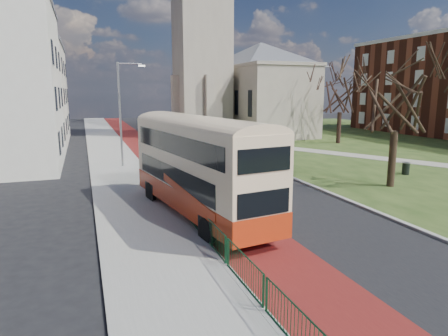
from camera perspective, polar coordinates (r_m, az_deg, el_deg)
name	(u,v)px	position (r m, az deg, el deg)	size (l,w,h in m)	color
ground	(277,237)	(16.85, 7.55, -9.74)	(160.00, 160.00, 0.00)	black
road_carriageway	(190,159)	(35.62, -4.93, 1.27)	(9.00, 120.00, 0.01)	black
bus_lane	(159,161)	(35.05, -9.21, 1.02)	(3.40, 120.00, 0.01)	#591414
pavement_west	(114,163)	(34.59, -15.41, 0.73)	(4.00, 120.00, 0.12)	gray
kerb_west	(138,161)	(34.78, -12.13, 0.94)	(0.25, 120.00, 0.13)	#999993
kerb_east	(230,153)	(38.86, 0.90, 2.20)	(0.25, 80.00, 0.13)	#999993
grass_green	(394,144)	(49.38, 23.14, 3.13)	(40.00, 80.00, 0.04)	#284117
footpath	(443,165)	(36.80, 28.77, 0.35)	(2.20, 36.00, 0.03)	#9E998C
pedestrian_railing	(184,205)	(19.28, -5.77, -5.31)	(0.07, 24.00, 1.12)	#0D3B1F
gothic_church	(234,37)	(56.14, 1.48, 18.24)	(16.38, 18.00, 40.00)	gray
street_block_far	(19,93)	(52.45, -27.23, 9.51)	(10.30, 16.30, 11.50)	beige
streetlamp	(122,109)	(32.18, -14.38, 8.18)	(2.13, 0.18, 8.00)	gray
bus	(198,162)	(18.77, -3.67, 0.79)	(4.21, 11.28, 4.61)	#AD2C0F
winter_tree_near	(398,86)	(26.65, 23.62, 10.74)	(6.29, 6.29, 8.99)	#302318
winter_tree_far	(341,87)	(47.92, 16.38, 10.98)	(7.89, 7.89, 9.16)	black
litter_bin	(406,168)	(31.49, 24.54, -0.05)	(0.69, 0.69, 0.88)	black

